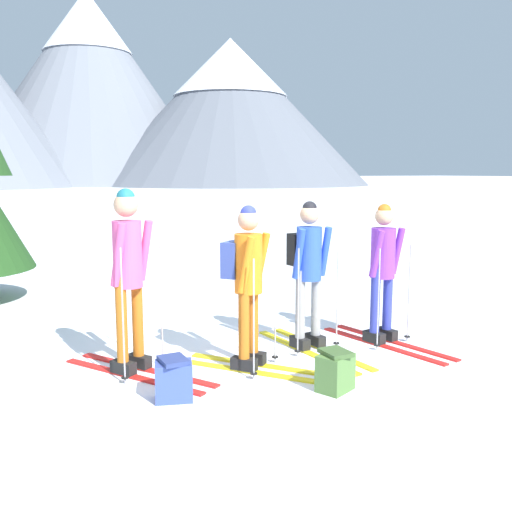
# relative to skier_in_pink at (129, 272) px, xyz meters

# --- Properties ---
(ground_plane) EXTENTS (400.00, 400.00, 0.00)m
(ground_plane) POSITION_rel_skier_in_pink_xyz_m (1.27, -0.13, -1.02)
(ground_plane) COLOR white
(skier_in_pink) EXTENTS (1.18, 1.67, 1.83)m
(skier_in_pink) POSITION_rel_skier_in_pink_xyz_m (0.00, 0.00, 0.00)
(skier_in_pink) COLOR red
(skier_in_pink) RESTS_ON ground
(skier_in_orange) EXTENTS (1.26, 1.46, 1.66)m
(skier_in_orange) POSITION_rel_skier_in_pink_xyz_m (1.08, -0.42, -0.09)
(skier_in_orange) COLOR yellow
(skier_in_orange) RESTS_ON ground
(skier_in_blue) EXTENTS (0.61, 1.79, 1.67)m
(skier_in_blue) POSITION_rel_skier_in_pink_xyz_m (1.98, -0.12, -0.09)
(skier_in_blue) COLOR yellow
(skier_in_blue) RESTS_ON ground
(skier_in_purple) EXTENTS (0.64, 1.77, 1.62)m
(skier_in_purple) POSITION_rel_skier_in_pink_xyz_m (2.86, -0.34, -0.14)
(skier_in_purple) COLOR red
(skier_in_purple) RESTS_ON ground
(backpack_on_snow_front) EXTENTS (0.39, 0.35, 0.38)m
(backpack_on_snow_front) POSITION_rel_skier_in_pink_xyz_m (1.53, -1.32, -0.83)
(backpack_on_snow_front) COLOR #4C7238
(backpack_on_snow_front) RESTS_ON ground
(backpack_on_snow_beside) EXTENTS (0.38, 0.33, 0.38)m
(backpack_on_snow_beside) POSITION_rel_skier_in_pink_xyz_m (0.15, -0.85, -0.83)
(backpack_on_snow_beside) COLOR #384C99
(backpack_on_snow_beside) RESTS_ON ground
(mountain_ridge_distant) EXTENTS (102.11, 54.02, 29.13)m
(mountain_ridge_distant) POSITION_rel_skier_in_pink_xyz_m (6.77, 81.16, 12.29)
(mountain_ridge_distant) COLOR slate
(mountain_ridge_distant) RESTS_ON ground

